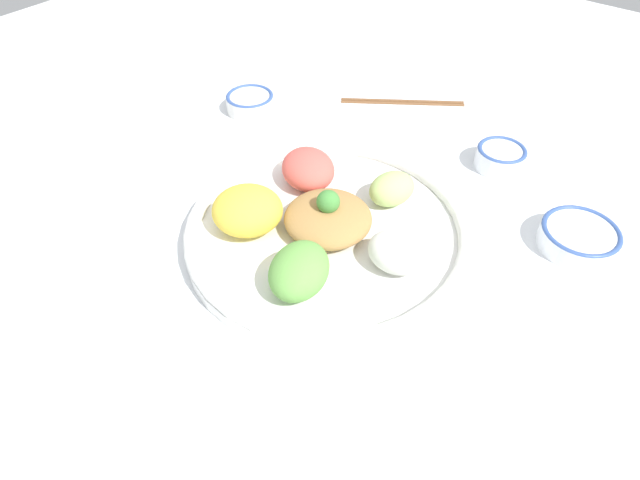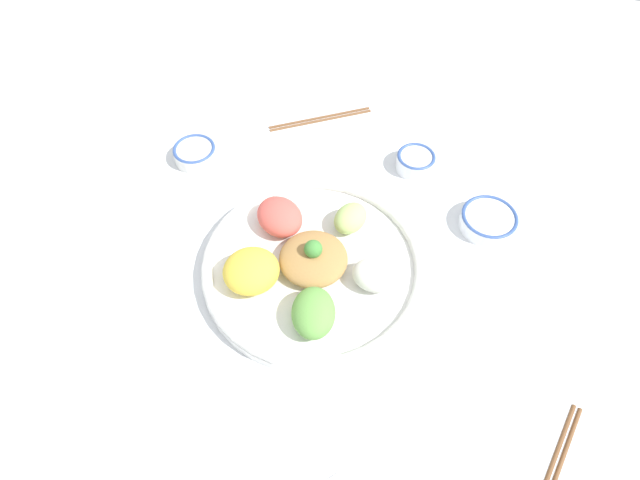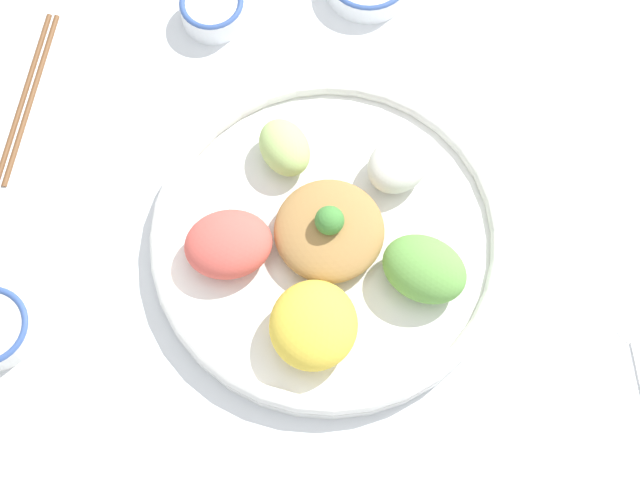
% 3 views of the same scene
% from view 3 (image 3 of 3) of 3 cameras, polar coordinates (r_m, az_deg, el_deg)
% --- Properties ---
extents(ground_plane, '(2.40, 2.40, 0.00)m').
position_cam_3_polar(ground_plane, '(1.04, 3.04, 0.24)').
color(ground_plane, white).
extents(salad_platter, '(0.41, 0.41, 0.09)m').
position_cam_3_polar(salad_platter, '(1.01, 0.56, -0.01)').
color(salad_platter, white).
rests_on(salad_platter, ground_plane).
extents(rice_bowl_blue, '(0.08, 0.08, 0.04)m').
position_cam_3_polar(rice_bowl_blue, '(1.17, -6.89, 14.47)').
color(rice_bowl_blue, white).
rests_on(rice_bowl_blue, ground_plane).
extents(chopsticks_pair_far, '(0.15, 0.21, 0.01)m').
position_cam_3_polar(chopsticks_pair_far, '(1.17, -18.26, 8.72)').
color(chopsticks_pair_far, brown).
rests_on(chopsticks_pair_far, ground_plane).
extents(serving_spoon_main, '(0.11, 0.10, 0.01)m').
position_cam_3_polar(serving_spoon_main, '(1.05, 19.63, -6.39)').
color(serving_spoon_main, white).
rests_on(serving_spoon_main, ground_plane).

